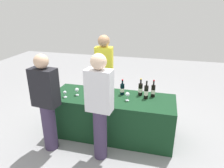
{
  "coord_description": "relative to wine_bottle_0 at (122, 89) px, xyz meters",
  "views": [
    {
      "loc": [
        0.83,
        -3.23,
        2.32
      ],
      "look_at": [
        0.0,
        0.0,
        1.02
      ],
      "focal_mm": 33.2,
      "sensor_mm": 36.0,
      "label": 1
    }
  ],
  "objects": [
    {
      "name": "wine_glass_1",
      "position": [
        -0.79,
        -0.23,
        -0.01
      ],
      "size": [
        0.07,
        0.07,
        0.14
      ],
      "color": "silver",
      "rests_on": "tasting_table"
    },
    {
      "name": "wine_glass_5",
      "position": [
        0.14,
        -0.23,
        0.0
      ],
      "size": [
        0.07,
        0.07,
        0.15
      ],
      "color": "silver",
      "rests_on": "tasting_table"
    },
    {
      "name": "wine_glass_3",
      "position": [
        -0.46,
        -0.31,
        -0.01
      ],
      "size": [
        0.07,
        0.07,
        0.14
      ],
      "color": "silver",
      "rests_on": "tasting_table"
    },
    {
      "name": "wine_glass_2",
      "position": [
        -0.55,
        -0.34,
        -0.01
      ],
      "size": [
        0.06,
        0.06,
        0.13
      ],
      "color": "silver",
      "rests_on": "tasting_table"
    },
    {
      "name": "wine_bottle_3",
      "position": [
        0.55,
        0.04,
        0.01
      ],
      "size": [
        0.07,
        0.07,
        0.31
      ],
      "color": "black",
      "rests_on": "tasting_table"
    },
    {
      "name": "wine_bottle_2",
      "position": [
        0.43,
        -0.07,
        0.02
      ],
      "size": [
        0.07,
        0.07,
        0.33
      ],
      "color": "black",
      "rests_on": "tasting_table"
    },
    {
      "name": "wine_glass_4",
      "position": [
        -0.33,
        -0.38,
        0.0
      ],
      "size": [
        0.07,
        0.07,
        0.15
      ],
      "color": "silver",
      "rests_on": "tasting_table"
    },
    {
      "name": "ground_plane",
      "position": [
        -0.15,
        -0.16,
        -0.87
      ],
      "size": [
        12.0,
        12.0,
        0.0
      ],
      "primitive_type": "plane",
      "color": "gray"
    },
    {
      "name": "wine_bottle_1",
      "position": [
        0.32,
        0.05,
        0.01
      ],
      "size": [
        0.08,
        0.08,
        0.32
      ],
      "color": "black",
      "rests_on": "tasting_table"
    },
    {
      "name": "server_pouring",
      "position": [
        -0.48,
        0.49,
        0.11
      ],
      "size": [
        0.37,
        0.24,
        1.76
      ],
      "rotation": [
        0.0,
        0.0,
        3.23
      ],
      "color": "brown",
      "rests_on": "ground_plane"
    },
    {
      "name": "wine_glass_0",
      "position": [
        -0.96,
        -0.37,
        -0.02
      ],
      "size": [
        0.06,
        0.06,
        0.12
      ],
      "color": "silver",
      "rests_on": "tasting_table"
    },
    {
      "name": "wine_bottle_0",
      "position": [
        0.0,
        0.0,
        0.0
      ],
      "size": [
        0.08,
        0.08,
        0.29
      ],
      "color": "black",
      "rests_on": "tasting_table"
    },
    {
      "name": "menu_board",
      "position": [
        -0.77,
        0.96,
        -0.49
      ],
      "size": [
        0.62,
        0.04,
        0.77
      ],
      "primitive_type": "cube",
      "rotation": [
        0.0,
        0.0,
        0.02
      ],
      "color": "white",
      "rests_on": "ground_plane"
    },
    {
      "name": "guest_1",
      "position": [
        -0.17,
        -0.81,
        0.06
      ],
      "size": [
        0.4,
        0.24,
        1.7
      ],
      "rotation": [
        0.0,
        0.0,
        -0.08
      ],
      "color": "#3F3351",
      "rests_on": "ground_plane"
    },
    {
      "name": "guest_0",
      "position": [
        -1.06,
        -0.8,
        0.01
      ],
      "size": [
        0.43,
        0.27,
        1.64
      ],
      "rotation": [
        0.0,
        0.0,
        -0.12
      ],
      "color": "#3F3351",
      "rests_on": "ground_plane"
    },
    {
      "name": "tasting_table",
      "position": [
        -0.15,
        -0.16,
        -0.49
      ],
      "size": [
        2.21,
        0.81,
        0.77
      ],
      "primitive_type": "cube",
      "color": "#14381E",
      "rests_on": "ground_plane"
    }
  ]
}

